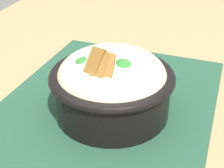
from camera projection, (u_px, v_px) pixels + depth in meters
table at (109, 132)px, 0.58m from camera, size 1.39×0.89×0.71m
placemat at (109, 103)px, 0.54m from camera, size 0.43×0.36×0.00m
bowl at (112, 83)px, 0.49m from camera, size 0.19×0.19×0.12m
fork at (128, 67)px, 0.64m from camera, size 0.04×0.12×0.00m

